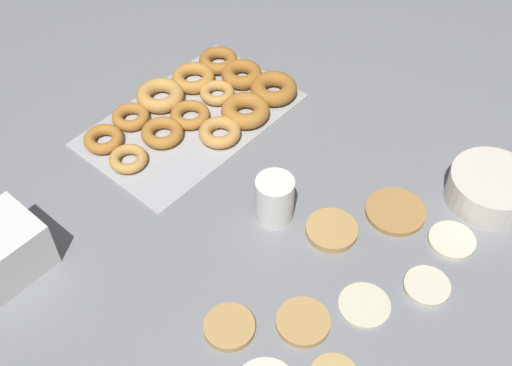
{
  "coord_description": "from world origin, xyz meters",
  "views": [
    {
      "loc": [
        0.56,
        0.42,
        0.99
      ],
      "look_at": [
        -0.07,
        -0.14,
        0.04
      ],
      "focal_mm": 45.0,
      "sensor_mm": 36.0,
      "label": 1
    }
  ],
  "objects_px": {
    "pancake_7": "(303,322)",
    "batter_bowl": "(490,188)",
    "pancake_0": "(395,211)",
    "pancake_2": "(365,304)",
    "pancake_6": "(427,286)",
    "donut_tray": "(200,105)",
    "pancake_5": "(229,327)",
    "pancake_8": "(332,230)",
    "pancake_4": "(452,241)",
    "paper_cup": "(274,199)"
  },
  "relations": [
    {
      "from": "pancake_4",
      "to": "pancake_8",
      "type": "bearing_deg",
      "value": -54.63
    },
    {
      "from": "pancake_2",
      "to": "pancake_7",
      "type": "distance_m",
      "value": 0.12
    },
    {
      "from": "pancake_5",
      "to": "pancake_6",
      "type": "xyz_separation_m",
      "value": [
        -0.29,
        0.21,
        -0.0
      ]
    },
    {
      "from": "pancake_7",
      "to": "batter_bowl",
      "type": "distance_m",
      "value": 0.48
    },
    {
      "from": "pancake_0",
      "to": "pancake_4",
      "type": "distance_m",
      "value": 0.12
    },
    {
      "from": "donut_tray",
      "to": "pancake_6",
      "type": "bearing_deg",
      "value": 83.43
    },
    {
      "from": "pancake_0",
      "to": "paper_cup",
      "type": "bearing_deg",
      "value": -47.4
    },
    {
      "from": "pancake_6",
      "to": "pancake_0",
      "type": "bearing_deg",
      "value": -128.65
    },
    {
      "from": "pancake_5",
      "to": "donut_tray",
      "type": "height_order",
      "value": "donut_tray"
    },
    {
      "from": "pancake_6",
      "to": "donut_tray",
      "type": "relative_size",
      "value": 0.17
    },
    {
      "from": "donut_tray",
      "to": "batter_bowl",
      "type": "xyz_separation_m",
      "value": [
        -0.19,
        0.62,
        0.02
      ]
    },
    {
      "from": "donut_tray",
      "to": "paper_cup",
      "type": "bearing_deg",
      "value": 68.83
    },
    {
      "from": "pancake_2",
      "to": "pancake_6",
      "type": "bearing_deg",
      "value": 148.51
    },
    {
      "from": "pancake_5",
      "to": "pancake_6",
      "type": "distance_m",
      "value": 0.36
    },
    {
      "from": "pancake_0",
      "to": "pancake_8",
      "type": "relative_size",
      "value": 1.18
    },
    {
      "from": "pancake_4",
      "to": "pancake_6",
      "type": "height_order",
      "value": "pancake_6"
    },
    {
      "from": "pancake_0",
      "to": "paper_cup",
      "type": "relative_size",
      "value": 1.19
    },
    {
      "from": "pancake_8",
      "to": "batter_bowl",
      "type": "bearing_deg",
      "value": 146.03
    },
    {
      "from": "pancake_0",
      "to": "pancake_5",
      "type": "relative_size",
      "value": 1.33
    },
    {
      "from": "pancake_2",
      "to": "pancake_6",
      "type": "relative_size",
      "value": 1.11
    },
    {
      "from": "pancake_0",
      "to": "pancake_2",
      "type": "xyz_separation_m",
      "value": [
        0.21,
        0.08,
        -0.0
      ]
    },
    {
      "from": "pancake_4",
      "to": "pancake_5",
      "type": "relative_size",
      "value": 1.0
    },
    {
      "from": "pancake_0",
      "to": "pancake_7",
      "type": "bearing_deg",
      "value": 2.75
    },
    {
      "from": "pancake_8",
      "to": "batter_bowl",
      "type": "distance_m",
      "value": 0.33
    },
    {
      "from": "pancake_2",
      "to": "batter_bowl",
      "type": "distance_m",
      "value": 0.37
    },
    {
      "from": "pancake_6",
      "to": "batter_bowl",
      "type": "height_order",
      "value": "batter_bowl"
    },
    {
      "from": "pancake_6",
      "to": "pancake_8",
      "type": "distance_m",
      "value": 0.21
    },
    {
      "from": "pancake_7",
      "to": "pancake_8",
      "type": "height_order",
      "value": "pancake_8"
    },
    {
      "from": "pancake_6",
      "to": "pancake_7",
      "type": "relative_size",
      "value": 0.88
    },
    {
      "from": "pancake_8",
      "to": "pancake_5",
      "type": "bearing_deg",
      "value": -1.48
    },
    {
      "from": "pancake_2",
      "to": "pancake_8",
      "type": "relative_size",
      "value": 0.92
    },
    {
      "from": "pancake_0",
      "to": "pancake_2",
      "type": "bearing_deg",
      "value": 19.28
    },
    {
      "from": "donut_tray",
      "to": "pancake_2",
      "type": "bearing_deg",
      "value": 72.94
    },
    {
      "from": "donut_tray",
      "to": "batter_bowl",
      "type": "bearing_deg",
      "value": 106.93
    },
    {
      "from": "pancake_8",
      "to": "pancake_2",
      "type": "bearing_deg",
      "value": 56.78
    },
    {
      "from": "pancake_7",
      "to": "pancake_8",
      "type": "bearing_deg",
      "value": -156.97
    },
    {
      "from": "pancake_4",
      "to": "pancake_6",
      "type": "relative_size",
      "value": 1.07
    },
    {
      "from": "pancake_5",
      "to": "batter_bowl",
      "type": "xyz_separation_m",
      "value": [
        -0.56,
        0.19,
        0.03
      ]
    },
    {
      "from": "pancake_8",
      "to": "pancake_7",
      "type": "bearing_deg",
      "value": 23.03
    },
    {
      "from": "batter_bowl",
      "to": "pancake_8",
      "type": "bearing_deg",
      "value": -33.97
    },
    {
      "from": "pancake_5",
      "to": "donut_tray",
      "type": "distance_m",
      "value": 0.57
    },
    {
      "from": "pancake_7",
      "to": "batter_bowl",
      "type": "relative_size",
      "value": 0.56
    },
    {
      "from": "pancake_5",
      "to": "donut_tray",
      "type": "bearing_deg",
      "value": -130.58
    },
    {
      "from": "pancake_0",
      "to": "donut_tray",
      "type": "height_order",
      "value": "donut_tray"
    },
    {
      "from": "pancake_4",
      "to": "pancake_6",
      "type": "xyz_separation_m",
      "value": [
        0.12,
        0.02,
        0.0
      ]
    },
    {
      "from": "pancake_6",
      "to": "batter_bowl",
      "type": "bearing_deg",
      "value": -175.65
    },
    {
      "from": "pancake_8",
      "to": "paper_cup",
      "type": "distance_m",
      "value": 0.13
    },
    {
      "from": "pancake_0",
      "to": "pancake_6",
      "type": "height_order",
      "value": "pancake_6"
    },
    {
      "from": "donut_tray",
      "to": "paper_cup",
      "type": "distance_m",
      "value": 0.35
    },
    {
      "from": "pancake_7",
      "to": "batter_bowl",
      "type": "height_order",
      "value": "batter_bowl"
    }
  ]
}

